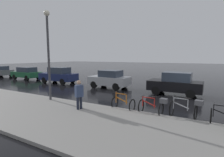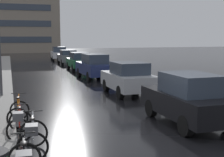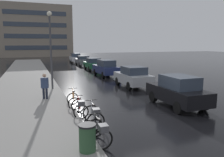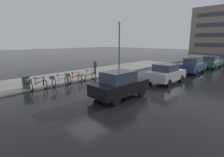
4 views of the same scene
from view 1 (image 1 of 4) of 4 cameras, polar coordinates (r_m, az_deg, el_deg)
name	(u,v)px [view 1 (image 1 of 4)]	position (r m, az deg, el deg)	size (l,w,h in m)	color
ground_plane	(187,102)	(12.26, 23.21, -7.11)	(140.00, 140.00, 0.00)	black
sidewalk_kerb	(1,103)	(12.88, -32.45, -6.67)	(4.80, 60.00, 0.14)	gray
bicycle_second	(186,108)	(8.98, 23.15, -8.87)	(0.87, 1.44, 1.02)	black
bicycle_third	(154,106)	(8.99, 13.46, -8.58)	(0.80, 1.40, 0.97)	black
bicycle_farthest	(123,103)	(9.59, 3.66, -8.02)	(0.80, 1.22, 0.99)	black
car_black	(175,84)	(14.15, 19.93, -1.57)	(1.82, 3.92, 1.73)	black
car_silver	(110,79)	(16.21, -0.78, -0.17)	(1.93, 3.75, 1.65)	#B2B5BA
car_navy	(59,75)	(20.13, -17.06, 1.04)	(1.82, 4.37, 1.73)	navy
car_green	(26,73)	(24.83, -26.15, 1.60)	(1.84, 4.06, 1.56)	#1E6038
car_grey	(0,71)	(30.09, -32.73, 2.00)	(1.84, 4.01, 1.53)	slate
pedestrian	(79,94)	(9.35, -10.68, -5.05)	(0.46, 0.38, 1.68)	#1E2333
streetlamp	(48,46)	(11.76, -20.13, 9.82)	(0.35, 0.35, 5.71)	#424247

